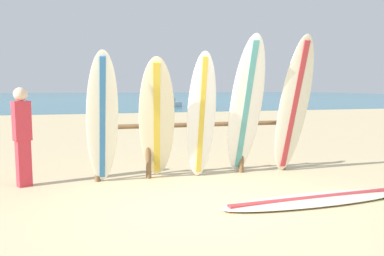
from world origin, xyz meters
name	(u,v)px	position (x,y,z in m)	size (l,w,h in m)	color
ground_plane	(200,206)	(0.00, 0.00, 0.00)	(120.00, 120.00, 0.00)	#D3BC8C
ocean_water	(97,97)	(0.00, 58.00, 0.00)	(120.00, 80.00, 0.01)	teal
surfboard_rack	(196,139)	(0.43, 1.69, 0.65)	(3.48, 0.09, 1.04)	brown
surfboard_leaning_far_left	(102,120)	(-1.17, 1.30, 1.04)	(0.51, 0.87, 2.08)	white
surfboard_leaning_left	(157,121)	(-0.31, 1.43, 1.01)	(0.73, 1.09, 2.01)	beige
surfboard_leaning_center_left	(201,116)	(0.43, 1.40, 1.06)	(0.50, 0.57, 2.12)	white
surfboard_leaning_center	(246,108)	(1.18, 1.31, 1.19)	(0.64, 1.09, 2.38)	white
surfboard_leaning_center_right	(293,107)	(2.04, 1.24, 1.20)	(0.56, 0.87, 2.40)	silver
surfboard_lying_on_sand	(318,199)	(1.59, -0.23, 0.04)	(2.88, 0.75, 0.08)	silver
beachgoer_standing	(22,132)	(-2.37, 1.68, 0.85)	(0.29, 0.26, 1.54)	#D8333F
small_boat_offshore	(170,103)	(4.72, 24.57, 0.26)	(2.21, 2.03, 0.71)	silver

